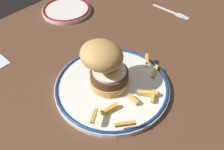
{
  "coord_description": "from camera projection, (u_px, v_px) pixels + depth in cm",
  "views": [
    {
      "loc": [
        -31.27,
        -25.8,
        44.93
      ],
      "look_at": [
        -1.22,
        1.01,
        4.6
      ],
      "focal_mm": 39.0,
      "sensor_mm": 36.0,
      "label": 1
    }
  ],
  "objects": [
    {
      "name": "fork",
      "position": [
        171.0,
        12.0,
        0.86
      ],
      "size": [
        2.21,
        14.4,
        0.36
      ],
      "color": "silver",
      "rests_on": "ground_plane"
    },
    {
      "name": "dinner_plate",
      "position": [
        112.0,
        86.0,
        0.6
      ],
      "size": [
        28.12,
        28.12,
        1.6
      ],
      "color": "white",
      "rests_on": "ground_plane"
    },
    {
      "name": "fries_pile",
      "position": [
        131.0,
        89.0,
        0.57
      ],
      "size": [
        25.83,
        21.0,
        2.26
      ],
      "color": "gold",
      "rests_on": "dinner_plate"
    },
    {
      "name": "side_plate",
      "position": [
        67.0,
        10.0,
        0.85
      ],
      "size": [
        16.9,
        16.9,
        1.6
      ],
      "color": "white",
      "rests_on": "ground_plane"
    },
    {
      "name": "ground_plane",
      "position": [
        118.0,
        93.0,
        0.62
      ],
      "size": [
        127.12,
        100.19,
        4.0
      ],
      "primitive_type": "cube",
      "color": "#543524"
    },
    {
      "name": "burger",
      "position": [
        105.0,
        65.0,
        0.55
      ],
      "size": [
        14.2,
        14.22,
        12.34
      ],
      "color": "tan",
      "rests_on": "dinner_plate"
    }
  ]
}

